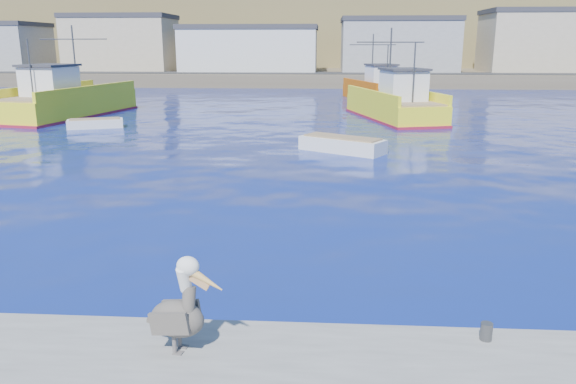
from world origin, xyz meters
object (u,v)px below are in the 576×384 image
object	(u,v)px
trawler_yellow_a	(66,102)
pelican	(180,311)
skiff_mid	(342,146)
skiff_left	(95,124)
trawler_yellow_b	(395,105)
boat_orange	(376,89)

from	to	relation	value
trawler_yellow_a	pelican	size ratio (longest dim) A/B	8.11
skiff_mid	pelican	bearing A→B (deg)	-98.91
skiff_left	pelican	world-z (taller)	pelican
skiff_left	skiff_mid	world-z (taller)	skiff_mid
trawler_yellow_b	skiff_left	xyz separation A→B (m)	(-19.82, -5.65, -0.78)
skiff_left	pelican	xyz separation A→B (m)	(12.54, -27.30, 0.95)
trawler_yellow_b	skiff_mid	bearing A→B (deg)	-107.79
trawler_yellow_b	skiff_mid	distance (m)	13.57
trawler_yellow_b	boat_orange	bearing A→B (deg)	90.47
trawler_yellow_a	trawler_yellow_b	distance (m)	24.20
trawler_yellow_a	trawler_yellow_b	world-z (taller)	trawler_yellow_a
trawler_yellow_a	skiff_mid	distance (m)	23.78
skiff_left	trawler_yellow_a	bearing A→B (deg)	128.61
trawler_yellow_a	boat_orange	size ratio (longest dim) A/B	1.36
skiff_mid	skiff_left	bearing A→B (deg)	155.15
pelican	skiff_left	bearing A→B (deg)	114.67
trawler_yellow_a	skiff_left	size ratio (longest dim) A/B	3.62
boat_orange	skiff_mid	size ratio (longest dim) A/B	2.17
trawler_yellow_a	skiff_mid	size ratio (longest dim) A/B	2.95
trawler_yellow_a	boat_orange	bearing A→B (deg)	31.02
pelican	trawler_yellow_a	bearing A→B (deg)	117.29
skiff_left	pelican	size ratio (longest dim) A/B	2.24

